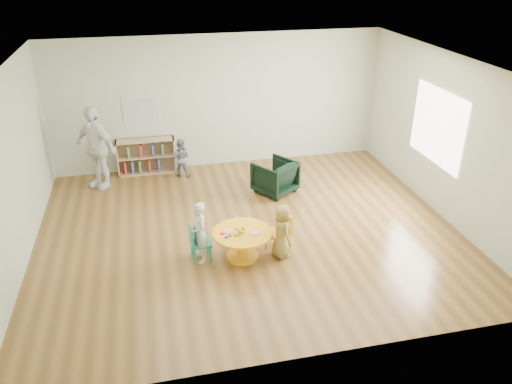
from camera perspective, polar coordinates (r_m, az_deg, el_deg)
room at (r=7.74m, az=-0.90°, el=7.70°), size 7.10×7.00×2.80m
activity_table at (r=7.69m, az=-1.57°, el=-5.47°), size 0.91×0.91×0.50m
kid_chair_left at (r=7.70m, az=-6.65°, el=-5.67°), size 0.32×0.32×0.58m
kid_chair_right at (r=7.89m, az=2.80°, el=-4.44°), size 0.43×0.43×0.62m
bookshelf at (r=10.81m, az=-12.50°, el=4.01°), size 1.20×0.30×0.75m
alphabet_poster at (r=10.60m, az=-12.96°, el=9.19°), size 0.74×0.01×0.54m
armchair at (r=9.70m, az=2.18°, el=1.73°), size 0.98×0.98×0.65m
child_left at (r=7.58m, az=-6.49°, el=-4.64°), size 0.32×0.40×0.98m
child_right at (r=7.67m, az=2.95°, el=-4.51°), size 0.36×0.48×0.88m
toddler at (r=10.48m, az=-8.59°, el=3.89°), size 0.47×0.42×0.82m
adult_caretaker at (r=10.24m, az=-17.85°, el=4.87°), size 1.00×0.95×1.66m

